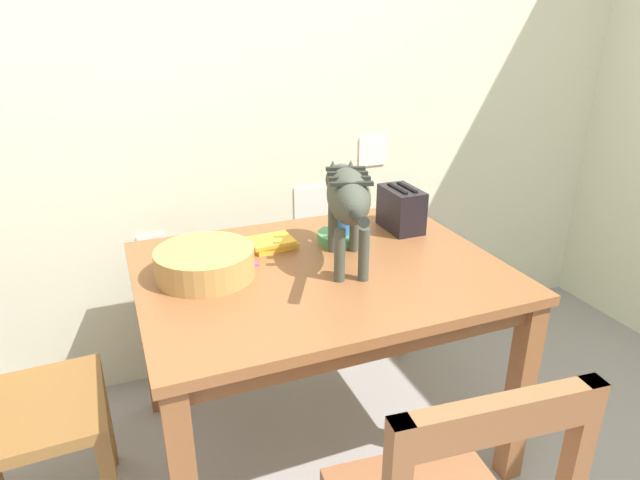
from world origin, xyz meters
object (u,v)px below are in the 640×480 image
magazine (211,261)px  toaster (401,209)px  saucer_bowl (341,237)px  coffee_mug (342,222)px  wooden_chair_far (14,410)px  dining_table (320,289)px  cat (347,196)px  wicker_basket (205,262)px  book_stack (272,243)px

magazine → toaster: bearing=-7.9°
magazine → saucer_bowl: bearing=-9.7°
coffee_mug → toaster: toaster is taller
magazine → wooden_chair_far: (-0.66, -0.22, -0.28)m
dining_table → cat: cat is taller
dining_table → wicker_basket: wicker_basket is taller
wooden_chair_far → coffee_mug: bearing=98.8°
magazine → wicker_basket: bearing=-119.3°
saucer_bowl → book_stack: same height
cat → coffee_mug: size_ratio=4.85×
coffee_mug → wooden_chair_far: wooden_chair_far is taller
book_stack → toaster: bearing=-1.4°
coffee_mug → book_stack: bearing=171.7°
saucer_bowl → wooden_chair_far: bearing=-169.3°
saucer_bowl → toaster: bearing=5.3°
saucer_bowl → toaster: toaster is taller
dining_table → magazine: bearing=151.8°
magazine → coffee_mug: bearing=-9.7°
saucer_bowl → coffee_mug: (0.00, -0.00, 0.06)m
coffee_mug → wooden_chair_far: size_ratio=0.13×
coffee_mug → toaster: size_ratio=0.63×
book_stack → toaster: size_ratio=0.89×
wooden_chair_far → toaster: bearing=97.8°
wooden_chair_far → saucer_bowl: bearing=98.8°
book_stack → cat: bearing=-45.8°
cat → wooden_chair_far: cat is taller
dining_table → saucer_bowl: bearing=49.2°
cat → magazine: 0.53m
cat → magazine: bearing=176.8°
magazine → wicker_basket: wicker_basket is taller
book_stack → saucer_bowl: bearing=-8.4°
dining_table → book_stack: 0.27m
magazine → cat: bearing=-31.1°
cat → toaster: cat is taller
toaster → wooden_chair_far: (-1.43, -0.24, -0.37)m
magazine → book_stack: size_ratio=1.46×
book_stack → coffee_mug: bearing=-8.3°
coffee_mug → wicker_basket: 0.55m
cat → wooden_chair_far: 1.22m
dining_table → wicker_basket: bearing=168.9°
coffee_mug → toaster: (0.27, 0.03, 0.01)m
book_stack → wooden_chair_far: (-0.89, -0.26, -0.30)m
toaster → wooden_chair_far: 1.50m
cat → book_stack: size_ratio=3.43×
book_stack → magazine: bearing=-170.3°
book_stack → wicker_basket: (-0.28, -0.15, 0.03)m
cat → magazine: (-0.45, 0.17, -0.24)m
cat → saucer_bowl: bearing=90.0°
toaster → book_stack: bearing=178.6°
toaster → wicker_basket: bearing=-170.5°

